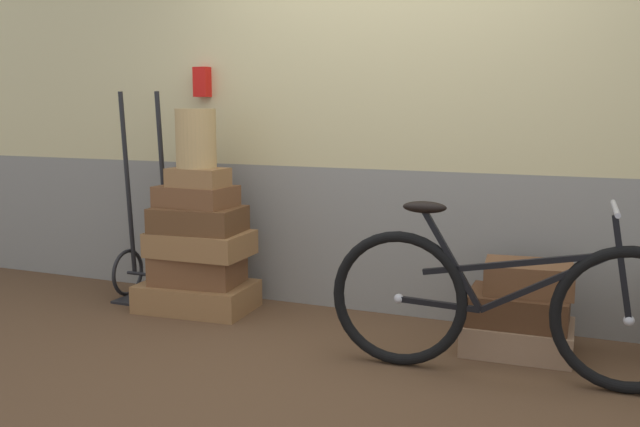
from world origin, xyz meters
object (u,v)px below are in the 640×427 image
at_px(suitcase_6, 518,337).
at_px(luggage_trolley, 147,254).
at_px(suitcase_7, 518,308).
at_px(suitcase_5, 198,177).
at_px(suitcase_8, 528,277).
at_px(suitcase_4, 196,196).
at_px(suitcase_1, 198,269).
at_px(bicycle, 507,305).
at_px(wicker_basket, 196,138).
at_px(suitcase_3, 198,219).
at_px(suitcase_2, 200,244).
at_px(suitcase_0, 197,296).

distance_m(suitcase_6, luggage_trolley, 2.51).
height_order(suitcase_6, suitcase_7, suitcase_7).
distance_m(suitcase_5, suitcase_8, 2.09).
xyz_separation_m(suitcase_4, suitcase_5, (0.04, -0.03, 0.13)).
height_order(suitcase_8, luggage_trolley, luggage_trolley).
distance_m(suitcase_1, bicycle, 2.07).
bearing_deg(wicker_basket, suitcase_3, -34.76).
distance_m(suitcase_2, bicycle, 2.04).
relative_size(suitcase_4, bicycle, 0.27).
xyz_separation_m(suitcase_1, suitcase_2, (0.03, -0.01, 0.17)).
bearing_deg(suitcase_6, suitcase_2, 177.74).
bearing_deg(suitcase_4, suitcase_3, -37.06).
xyz_separation_m(suitcase_6, bicycle, (-0.01, -0.42, 0.29)).
bearing_deg(suitcase_5, suitcase_8, 2.55).
distance_m(luggage_trolley, bicycle, 2.54).
bearing_deg(suitcase_3, suitcase_4, 135.42).
height_order(suitcase_1, bicycle, bicycle).
relative_size(suitcase_5, luggage_trolley, 0.25).
xyz_separation_m(suitcase_6, luggage_trolley, (-2.50, 0.09, 0.23)).
xyz_separation_m(suitcase_0, suitcase_1, (0.01, 0.00, 0.18)).
distance_m(suitcase_0, suitcase_1, 0.18).
distance_m(suitcase_7, luggage_trolley, 2.50).
relative_size(suitcase_3, suitcase_5, 1.53).
bearing_deg(suitcase_1, suitcase_6, -6.91).
bearing_deg(wicker_basket, suitcase_6, 0.07).
bearing_deg(suitcase_7, luggage_trolley, 176.21).
bearing_deg(luggage_trolley, suitcase_1, -10.75).
xyz_separation_m(suitcase_1, suitcase_7, (2.03, -0.01, -0.03)).
height_order(suitcase_3, suitcase_8, suitcase_3).
relative_size(suitcase_6, suitcase_7, 1.10).
distance_m(suitcase_0, suitcase_8, 2.11).
height_order(suitcase_4, suitcase_8, suitcase_4).
distance_m(suitcase_2, suitcase_5, 0.43).
bearing_deg(suitcase_3, suitcase_1, 150.24).
height_order(suitcase_1, suitcase_7, suitcase_1).
xyz_separation_m(suitcase_4, suitcase_8, (2.08, 0.01, -0.34)).
distance_m(suitcase_4, suitcase_7, 2.10).
bearing_deg(suitcase_3, suitcase_2, -1.43).
distance_m(suitcase_2, wicker_basket, 0.68).
relative_size(suitcase_6, suitcase_8, 1.26).
relative_size(suitcase_0, suitcase_3, 1.31).
bearing_deg(suitcase_0, suitcase_7, -4.37).
bearing_deg(suitcase_5, suitcase_1, 149.64).
bearing_deg(suitcase_8, suitcase_5, 174.66).
distance_m(suitcase_3, wicker_basket, 0.52).
height_order(suitcase_3, suitcase_4, suitcase_4).
distance_m(suitcase_0, luggage_trolley, 0.52).
height_order(suitcase_8, bicycle, bicycle).
height_order(suitcase_6, wicker_basket, wicker_basket).
xyz_separation_m(suitcase_0, luggage_trolley, (-0.46, 0.09, 0.23)).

